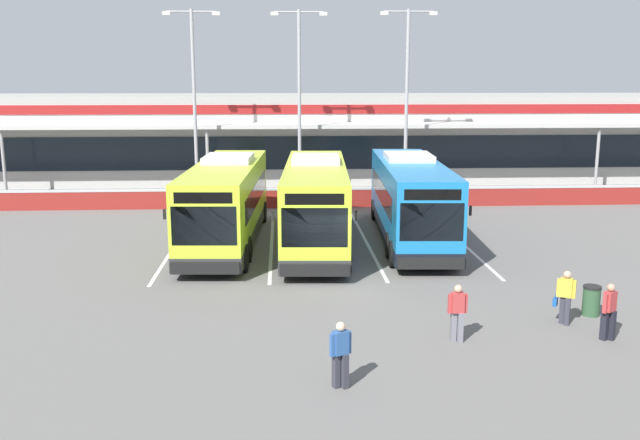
% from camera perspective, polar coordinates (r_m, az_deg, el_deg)
% --- Properties ---
extents(ground_plane, '(200.00, 200.00, 0.00)m').
position_cam_1_polar(ground_plane, '(25.09, 0.67, -4.95)').
color(ground_plane, '#605E5B').
extents(terminal_building, '(70.00, 13.00, 6.00)m').
position_cam_1_polar(terminal_building, '(51.10, -1.38, 6.91)').
color(terminal_building, '#B7B7B2').
rests_on(terminal_building, ground).
extents(red_barrier_wall, '(60.00, 0.40, 1.10)m').
position_cam_1_polar(red_barrier_wall, '(39.09, -0.77, 1.86)').
color(red_barrier_wall, maroon).
rests_on(red_barrier_wall, ground).
extents(coach_bus_leftmost, '(3.44, 12.27, 3.78)m').
position_cam_1_polar(coach_bus_leftmost, '(30.54, -7.66, 1.37)').
color(coach_bus_leftmost, '#B7DB2D').
rests_on(coach_bus_leftmost, ground).
extents(coach_bus_left_centre, '(3.44, 12.27, 3.78)m').
position_cam_1_polar(coach_bus_left_centre, '(30.00, -0.37, 1.29)').
color(coach_bus_left_centre, '#B7DB2D').
rests_on(coach_bus_left_centre, ground).
extents(coach_bus_centre, '(3.44, 12.27, 3.78)m').
position_cam_1_polar(coach_bus_centre, '(31.19, 7.41, 1.59)').
color(coach_bus_centre, '#1972B7').
rests_on(coach_bus_centre, ground).
extents(bay_stripe_far_west, '(0.14, 13.00, 0.01)m').
position_cam_1_polar(bay_stripe_far_west, '(31.19, -11.73, -1.90)').
color(bay_stripe_far_west, silver).
rests_on(bay_stripe_far_west, ground).
extents(bay_stripe_west, '(0.14, 13.00, 0.01)m').
position_cam_1_polar(bay_stripe_west, '(30.84, -3.99, -1.84)').
color(bay_stripe_west, silver).
rests_on(bay_stripe_west, ground).
extents(bay_stripe_mid_west, '(0.14, 13.00, 0.01)m').
position_cam_1_polar(bay_stripe_mid_west, '(31.06, 3.79, -1.74)').
color(bay_stripe_mid_west, silver).
rests_on(bay_stripe_mid_west, ground).
extents(bay_stripe_centre, '(0.14, 13.00, 0.01)m').
position_cam_1_polar(bay_stripe_centre, '(31.84, 11.31, -1.61)').
color(bay_stripe_centre, silver).
rests_on(bay_stripe_centre, ground).
extents(pedestrian_with_handbag, '(0.62, 0.52, 1.62)m').
position_cam_1_polar(pedestrian_with_handbag, '(21.71, 19.47, -5.90)').
color(pedestrian_with_handbag, '#33333D').
rests_on(pedestrian_with_handbag, ground).
extents(pedestrian_in_dark_coat, '(0.52, 0.34, 1.62)m').
position_cam_1_polar(pedestrian_in_dark_coat, '(16.41, 1.69, -10.81)').
color(pedestrian_in_dark_coat, '#33333D').
rests_on(pedestrian_in_dark_coat, ground).
extents(pedestrian_child, '(0.50, 0.37, 1.62)m').
position_cam_1_polar(pedestrian_child, '(20.84, 22.64, -6.81)').
color(pedestrian_child, black).
rests_on(pedestrian_child, ground).
extents(pedestrian_near_bin, '(0.53, 0.30, 1.62)m').
position_cam_1_polar(pedestrian_near_bin, '(19.52, 11.21, -7.34)').
color(pedestrian_near_bin, slate).
rests_on(pedestrian_near_bin, ground).
extents(lamp_post_west, '(3.24, 0.28, 11.00)m').
position_cam_1_polar(lamp_post_west, '(41.60, -10.29, 10.20)').
color(lamp_post_west, '#9E9EA3').
rests_on(lamp_post_west, ground).
extents(lamp_post_centre, '(3.24, 0.28, 11.00)m').
position_cam_1_polar(lamp_post_centre, '(41.20, -1.71, 10.36)').
color(lamp_post_centre, '#9E9EA3').
rests_on(lamp_post_centre, ground).
extents(lamp_post_east, '(3.24, 0.28, 11.00)m').
position_cam_1_polar(lamp_post_east, '(41.21, 7.13, 10.28)').
color(lamp_post_east, '#9E9EA3').
rests_on(lamp_post_east, ground).
extents(litter_bin, '(0.54, 0.54, 0.93)m').
position_cam_1_polar(litter_bin, '(22.89, 21.37, -6.17)').
color(litter_bin, '#2D5133').
rests_on(litter_bin, ground).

